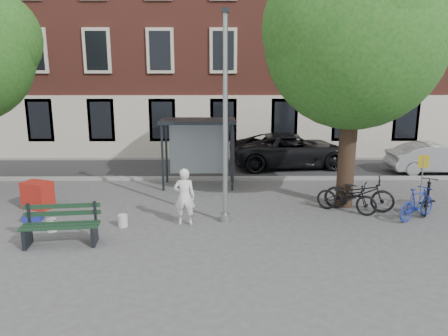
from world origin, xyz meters
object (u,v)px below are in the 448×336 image
at_px(bike_b, 417,203).
at_px(car_dark, 292,150).
at_px(red_stand, 38,195).
at_px(bus_shelter, 208,137).
at_px(lamppost, 225,130).
at_px(bench, 61,227).
at_px(notice_sign, 423,171).
at_px(painter, 184,197).
at_px(bike_c, 347,197).
at_px(car_silver, 435,158).
at_px(bike_a, 359,193).
at_px(bike_d, 428,196).

xyz_separation_m(bike_b, car_dark, (-2.69, 7.26, 0.28)).
bearing_deg(red_stand, bus_shelter, 26.63).
distance_m(lamppost, bench, 5.18).
bearing_deg(notice_sign, red_stand, -158.50).
distance_m(painter, bike_c, 5.21).
relative_size(bus_shelter, bike_b, 1.68).
xyz_separation_m(car_silver, notice_sign, (-2.89, -5.06, 0.64)).
height_order(bike_b, car_dark, car_dark).
xyz_separation_m(lamppost, bike_c, (3.89, 0.85, -2.28)).
bearing_deg(bench, car_silver, 23.54).
distance_m(painter, bike_a, 5.69).
xyz_separation_m(painter, bike_c, (5.09, 1.05, -0.34)).
relative_size(lamppost, bike_d, 3.39).
bearing_deg(car_silver, notice_sign, 149.00).
height_order(bench, bike_a, bike_a).
bearing_deg(car_dark, car_silver, -109.52).
xyz_separation_m(car_dark, notice_sign, (3.19, -6.35, 0.51)).
distance_m(lamppost, red_stand, 6.72).
bearing_deg(painter, car_dark, -120.53).
height_order(painter, bike_b, painter).
relative_size(lamppost, car_silver, 1.53).
distance_m(bike_d, red_stand, 12.67).
distance_m(bench, red_stand, 3.51).
bearing_deg(bus_shelter, bike_a, -31.66).
bearing_deg(bus_shelter, bike_d, -24.49).
relative_size(bus_shelter, bike_a, 1.30).
bearing_deg(painter, bike_b, -177.78).
distance_m(painter, bike_b, 7.07).
height_order(bus_shelter, painter, bus_shelter).
height_order(bench, notice_sign, notice_sign).
distance_m(painter, bench, 3.47).
bearing_deg(bike_b, car_dark, -13.18).
bearing_deg(bench, car_dark, 44.19).
distance_m(bike_c, notice_sign, 2.60).
relative_size(bench, car_dark, 0.36).
bearing_deg(bench, lamppost, 14.73).
xyz_separation_m(red_stand, notice_sign, (12.51, -0.25, 0.85)).
relative_size(bus_shelter, bike_d, 1.58).
bearing_deg(bike_a, bike_c, 131.60).
xyz_separation_m(bike_c, car_dark, (-0.73, 6.58, 0.28)).
xyz_separation_m(lamppost, bike_b, (5.85, 0.17, -2.27)).
bearing_deg(painter, red_stand, -17.83).
height_order(painter, bench, painter).
xyz_separation_m(bus_shelter, painter, (-0.59, -4.31, -1.07)).
relative_size(bike_d, car_dark, 0.32).
xyz_separation_m(bus_shelter, red_stand, (-5.55, -2.78, -1.47)).
height_order(bike_c, bike_d, bike_d).
xyz_separation_m(bike_b, car_silver, (3.39, 5.96, 0.15)).
height_order(lamppost, bike_c, lamppost).
bearing_deg(bike_b, bus_shelter, 25.12).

